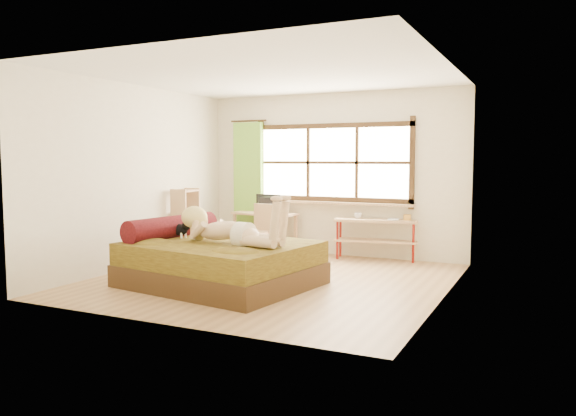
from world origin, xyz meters
The scene contains 18 objects.
floor centered at (0.00, 0.00, 0.00)m, with size 4.50×4.50×0.00m, color #9E754C.
ceiling centered at (0.00, 0.00, 2.70)m, with size 4.50×4.50×0.00m, color white.
wall_back centered at (0.00, 2.25, 1.35)m, with size 4.50×4.50×0.00m, color silver.
wall_front centered at (0.00, -2.25, 1.35)m, with size 4.50×4.50×0.00m, color silver.
wall_left centered at (-2.25, 0.00, 1.35)m, with size 4.50×4.50×0.00m, color silver.
wall_right centered at (2.25, 0.00, 1.35)m, with size 4.50×4.50×0.00m, color silver.
window centered at (0.00, 2.22, 1.51)m, with size 2.80×0.16×1.46m.
curtain centered at (-1.55, 2.13, 1.15)m, with size 0.55×0.10×2.20m, color #629B2A.
bed centered at (-0.50, -0.54, 0.30)m, with size 2.45×2.08×0.84m.
woman centered at (-0.30, -0.59, 0.89)m, with size 1.55×0.44×0.66m, color #D8B38B, non-canonical shape.
kitten centered at (-1.17, -0.44, 0.69)m, with size 0.33×0.13×0.27m, color black, non-canonical shape.
desk centered at (-1.13, 1.95, 0.60)m, with size 1.17×0.67×0.69m.
monitor centered at (-1.13, 2.00, 0.85)m, with size 0.54×0.07×0.31m, color black.
chair centered at (-1.02, 1.58, 0.48)m, with size 0.44×0.44×0.87m.
pipe_shelf centered at (0.83, 2.07, 0.48)m, with size 1.34×0.53×0.74m.
cup centered at (0.51, 2.07, 0.70)m, with size 0.12×0.12×0.09m, color gray.
book centered at (1.01, 2.07, 0.66)m, with size 0.17×0.23×0.02m, color gray.
bookshelf centered at (-2.08, 0.97, 0.57)m, with size 0.33×0.51×1.12m.
Camera 1 is at (3.37, -6.56, 1.61)m, focal length 35.00 mm.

